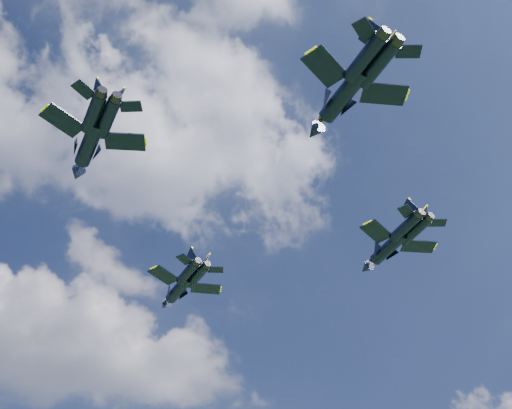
% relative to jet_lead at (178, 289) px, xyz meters
% --- Properties ---
extents(jet_lead, '(11.28, 15.43, 3.64)m').
position_rel_jet_lead_xyz_m(jet_lead, '(0.00, 0.00, 0.00)').
color(jet_lead, black).
extents(jet_left, '(12.59, 16.90, 3.98)m').
position_rel_jet_lead_xyz_m(jet_left, '(-13.98, -25.87, 1.81)').
color(jet_left, black).
extents(jet_right, '(12.12, 16.35, 3.85)m').
position_rel_jet_lead_xyz_m(jet_right, '(28.32, -14.49, 1.29)').
color(jet_right, black).
extents(jet_slot, '(12.39, 16.77, 3.95)m').
position_rel_jet_lead_xyz_m(jet_slot, '(12.89, -41.26, -1.08)').
color(jet_slot, black).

